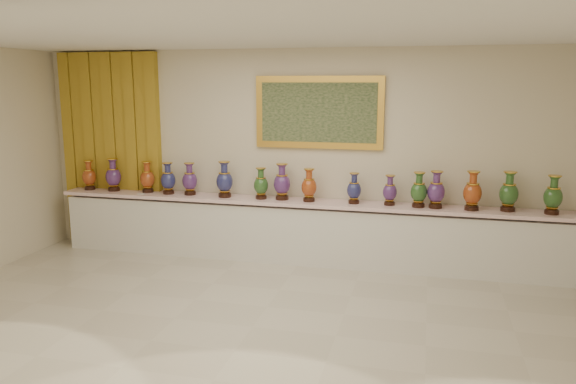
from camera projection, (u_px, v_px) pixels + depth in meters
name	position (u px, v px, depth m)	size (l,w,h in m)	color
ground	(252.00, 327.00, 5.91)	(8.00, 8.00, 0.00)	beige
room	(142.00, 145.00, 8.52)	(8.00, 8.00, 8.00)	beige
counter	(300.00, 232.00, 7.98)	(7.28, 0.48, 0.90)	white
vase_0	(89.00, 177.00, 8.65)	(0.26, 0.26, 0.45)	black
vase_1	(113.00, 176.00, 8.55)	(0.26, 0.26, 0.50)	black
vase_2	(147.00, 179.00, 8.44)	(0.24, 0.24, 0.47)	black
vase_3	(168.00, 180.00, 8.32)	(0.27, 0.27, 0.47)	black
vase_4	(190.00, 180.00, 8.25)	(0.28, 0.28, 0.48)	black
vase_5	(225.00, 181.00, 8.08)	(0.31, 0.31, 0.52)	black
vase_6	(261.00, 185.00, 7.96)	(0.27, 0.27, 0.45)	black
vase_7	(282.00, 183.00, 7.91)	(0.28, 0.28, 0.51)	black
vase_8	(309.00, 187.00, 7.79)	(0.26, 0.26, 0.46)	black
vase_9	(354.00, 190.00, 7.66)	(0.25, 0.25, 0.42)	black
vase_10	(390.00, 192.00, 7.56)	(0.19, 0.19, 0.41)	black
vase_11	(419.00, 191.00, 7.43)	(0.28, 0.28, 0.47)	black
vase_12	(436.00, 192.00, 7.37)	(0.28, 0.28, 0.49)	black
vase_13	(472.00, 193.00, 7.25)	(0.28, 0.28, 0.51)	black
vase_14	(509.00, 193.00, 7.20)	(0.29, 0.29, 0.51)	black
vase_15	(553.00, 197.00, 7.03)	(0.30, 0.30, 0.49)	black
label_card	(141.00, 194.00, 8.34)	(0.10, 0.06, 0.00)	white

